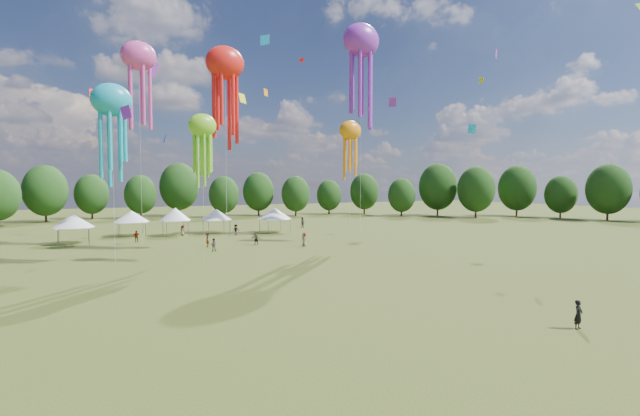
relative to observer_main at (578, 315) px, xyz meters
name	(u,v)px	position (x,y,z in m)	size (l,w,h in m)	color
ground	(474,343)	(-6.55, 1.22, -0.79)	(300.00, 300.00, 0.00)	#384416
observer_main	(578,315)	(0.00, 0.00, 0.00)	(0.57, 0.38, 1.58)	black
spectator_near	(213,245)	(-9.95, 37.23, -0.02)	(0.74, 0.58, 1.53)	gray
spectators_far	(248,232)	(-1.76, 48.33, 0.06)	(29.84, 22.92, 1.90)	gray
festival_tents	(182,216)	(-9.92, 55.36, 2.30)	(34.19, 11.19, 4.32)	#47474C
show_kites	(279,79)	(0.06, 40.85, 21.09)	(40.49, 18.41, 32.57)	#16A4C2
small_kites	(221,19)	(-7.10, 42.87, 28.30)	(75.48, 55.00, 41.84)	#16A4C2
treeline	(169,192)	(-10.42, 63.73, 5.76)	(201.57, 95.24, 13.43)	#38281C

